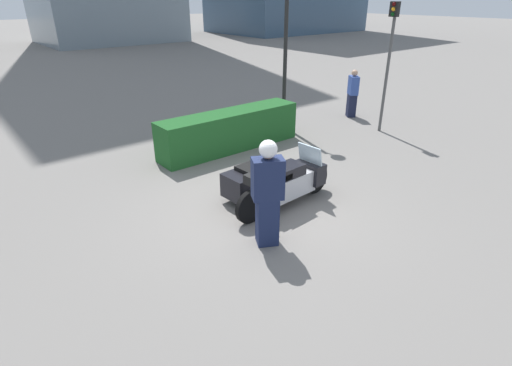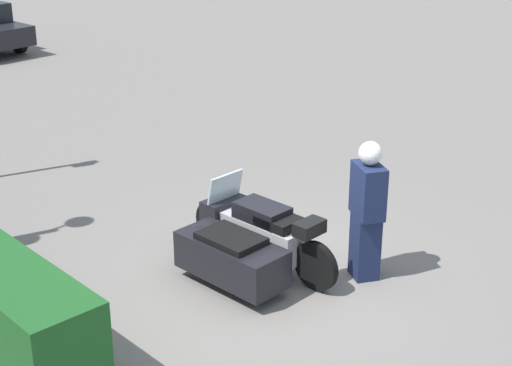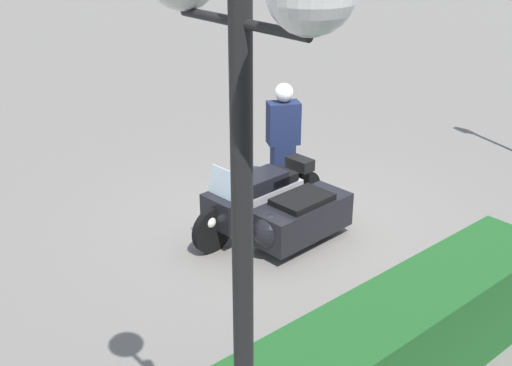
{
  "view_description": "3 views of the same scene",
  "coord_description": "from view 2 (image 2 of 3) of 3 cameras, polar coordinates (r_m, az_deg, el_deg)",
  "views": [
    {
      "loc": [
        -4.54,
        -5.36,
        3.95
      ],
      "look_at": [
        -0.2,
        -0.03,
        0.7
      ],
      "focal_mm": 28.0,
      "sensor_mm": 36.0,
      "label": 1
    },
    {
      "loc": [
        -6.42,
        6.48,
        5.07
      ],
      "look_at": [
        0.82,
        -0.32,
        1.06
      ],
      "focal_mm": 55.0,
      "sensor_mm": 36.0,
      "label": 2
    },
    {
      "loc": [
        6.13,
        6.32,
        4.55
      ],
      "look_at": [
        0.64,
        -0.06,
        0.82
      ],
      "focal_mm": 45.0,
      "sensor_mm": 36.0,
      "label": 3
    }
  ],
  "objects": [
    {
      "name": "ground_plane",
      "position": [
        10.43,
        1.8,
        -7.1
      ],
      "size": [
        160.0,
        160.0,
        0.0
      ],
      "primitive_type": "plane",
      "color": "slate"
    },
    {
      "name": "police_motorcycle",
      "position": [
        10.38,
        -1.11,
        -4.33
      ],
      "size": [
        2.56,
        1.34,
        1.16
      ],
      "rotation": [
        0.0,
        0.0,
        0.05
      ],
      "color": "black",
      "rests_on": "ground"
    },
    {
      "name": "officer_rider",
      "position": [
        10.2,
        8.09,
        -1.76
      ],
      "size": [
        0.6,
        0.52,
        1.9
      ],
      "rotation": [
        0.0,
        0.0,
        1.08
      ],
      "color": "#192347",
      "rests_on": "ground"
    }
  ]
}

